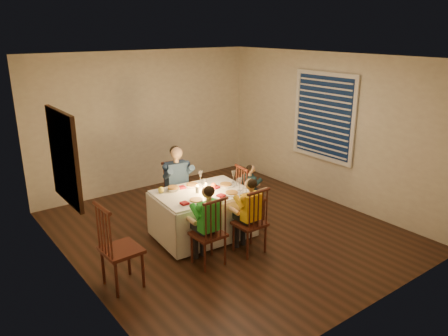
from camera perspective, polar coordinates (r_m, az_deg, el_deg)
ground at (r=6.81m, az=0.26°, el=-8.14°), size 5.00×5.00×0.00m
wall_left at (r=5.35m, az=-19.29°, el=-1.55°), size 0.02×5.00×2.60m
wall_right at (r=7.87m, az=13.49°, el=5.03°), size 0.02×5.00×2.60m
wall_back at (r=8.42m, az=-10.12°, el=6.07°), size 4.50×0.02×2.60m
ceiling at (r=6.13m, az=0.29°, el=14.27°), size 5.00×5.00×0.00m
dining_table at (r=6.44m, az=-2.83°, el=-4.80°), size 1.43×1.09×0.68m
chair_adult at (r=7.19m, az=-5.93°, el=-6.75°), size 0.44×0.42×0.96m
chair_near_left at (r=5.94m, az=-2.03°, el=-12.32°), size 0.40×0.38×0.96m
chair_near_right at (r=6.23m, az=3.29°, el=-10.81°), size 0.40×0.38×0.96m
chair_end at (r=7.08m, az=3.43°, el=-7.08°), size 0.43×0.45×0.96m
chair_extra at (r=5.63m, az=-12.90°, el=-14.70°), size 0.44×0.46×1.09m
adult at (r=7.19m, az=-5.93°, el=-6.75°), size 0.49×0.46×1.24m
child_green at (r=5.94m, az=-2.03°, el=-12.32°), size 0.37×0.34×1.10m
child_yellow at (r=6.23m, az=3.29°, el=-10.81°), size 0.36×0.33×1.08m
child_teal at (r=7.08m, az=3.43°, el=-7.08°), size 0.31×0.33×0.97m
setting_adult at (r=6.60m, az=-4.16°, el=-2.28°), size 0.28×0.28×0.02m
setting_green at (r=6.02m, az=-3.66°, el=-4.31°), size 0.28×0.28×0.02m
setting_yellow at (r=6.27m, az=1.01°, el=-3.34°), size 0.28×0.28×0.02m
setting_teal at (r=6.59m, az=0.24°, el=-2.25°), size 0.28×0.28×0.02m
candle_left at (r=6.31m, az=-3.50°, el=-2.83°), size 0.06×0.06×0.10m
candle_right at (r=6.38m, az=-2.38°, el=-2.59°), size 0.06×0.06×0.10m
squash at (r=6.37m, az=-8.22°, el=-2.84°), size 0.09×0.09×0.09m
orange_fruit at (r=6.49m, az=-1.37°, el=-2.29°), size 0.08×0.08×0.08m
serving_bowl at (r=6.42m, az=-6.68°, el=-2.79°), size 0.25×0.25×0.05m
wall_mirror at (r=5.58m, az=-20.16°, el=1.29°), size 0.06×0.95×1.15m
window_blinds at (r=7.86m, az=12.83°, el=6.55°), size 0.07×1.34×1.54m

